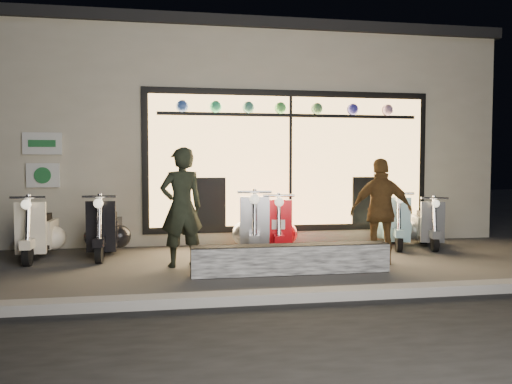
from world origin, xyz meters
TOP-DOWN VIEW (x-y plane):
  - ground at (0.00, 0.00)m, footprint 40.00×40.00m
  - kerb at (0.00, -2.00)m, footprint 40.00×0.25m
  - shop_building at (0.00, 4.98)m, footprint 10.20×6.23m
  - graffiti_barrier at (0.19, -0.65)m, footprint 2.71×0.28m
  - scooter_silver at (-0.01, 1.05)m, footprint 0.63×1.46m
  - scooter_red at (0.35, 1.07)m, footprint 0.56×1.38m
  - scooter_black at (-2.46, 1.22)m, footprint 0.44×1.36m
  - scooter_cream at (-3.49, 1.19)m, footprint 0.44×1.36m
  - scooter_blue at (2.62, 1.37)m, footprint 0.70×1.36m
  - scooter_grey at (3.19, 1.23)m, footprint 0.63×1.25m
  - man at (-1.26, 0.10)m, footprint 0.72×0.57m
  - woman at (1.68, -0.23)m, footprint 0.97×0.50m

SIDE VIEW (x-z plane):
  - ground at x=0.00m, z-range 0.00..0.00m
  - kerb at x=0.00m, z-range 0.00..0.12m
  - graffiti_barrier at x=0.19m, z-range 0.00..0.40m
  - scooter_grey at x=3.19m, z-range -0.09..0.80m
  - scooter_blue at x=2.62m, z-range -0.10..0.88m
  - scooter_red at x=0.35m, z-range -0.10..0.88m
  - scooter_cream at x=-3.49m, z-range -0.10..0.88m
  - scooter_black at x=-2.46m, z-range -0.10..0.88m
  - scooter_silver at x=-0.01m, z-range -0.10..0.94m
  - woman at x=1.68m, z-range 0.00..1.58m
  - man at x=-1.26m, z-range 0.00..1.73m
  - shop_building at x=0.00m, z-range 0.00..4.20m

